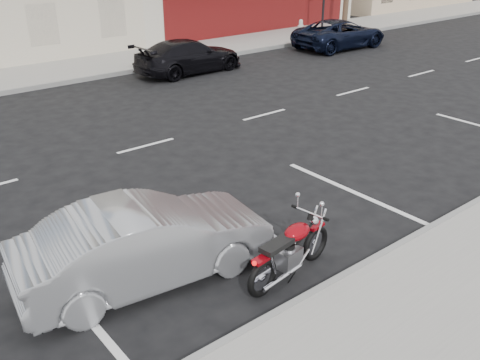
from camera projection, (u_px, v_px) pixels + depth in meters
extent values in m
plane|color=black|center=(210.00, 129.00, 14.63)|extent=(120.00, 120.00, 0.00)
cube|color=gray|center=(218.00, 349.00, 6.81)|extent=(80.00, 0.12, 0.16)
cylinder|color=beige|center=(301.00, 28.00, 27.28)|extent=(0.20, 0.20, 0.60)
sphere|color=beige|center=(301.00, 21.00, 27.15)|extent=(0.20, 0.20, 0.20)
torus|color=black|center=(339.00, 228.00, 9.15)|extent=(0.62, 0.18, 0.61)
torus|color=black|center=(291.00, 260.00, 8.27)|extent=(0.62, 0.18, 0.61)
cube|color=maroon|center=(340.00, 212.00, 9.01)|extent=(0.32, 0.16, 0.05)
cube|color=maroon|center=(290.00, 242.00, 8.11)|extent=(0.29, 0.18, 0.05)
cube|color=gray|center=(315.00, 241.00, 8.66)|extent=(0.42, 0.32, 0.31)
ellipsoid|color=maroon|center=(323.00, 217.00, 8.62)|extent=(0.55, 0.38, 0.25)
cube|color=black|center=(305.00, 229.00, 8.31)|extent=(0.59, 0.31, 0.08)
cylinder|color=silver|center=(335.00, 199.00, 8.74)|extent=(0.12, 0.64, 0.03)
sphere|color=silver|center=(338.00, 207.00, 8.90)|extent=(0.15, 0.15, 0.15)
cylinder|color=silver|center=(310.00, 260.00, 8.44)|extent=(0.87, 0.19, 0.07)
cylinder|color=silver|center=(297.00, 254.00, 8.60)|extent=(0.87, 0.19, 0.07)
cylinder|color=silver|center=(338.00, 215.00, 9.00)|extent=(0.35, 0.09, 0.72)
cylinder|color=black|center=(322.00, 229.00, 8.73)|extent=(0.73, 0.14, 0.45)
imported|color=#97999E|center=(147.00, 243.00, 8.05)|extent=(4.08, 1.86, 1.30)
imported|color=black|center=(340.00, 34.00, 24.53)|extent=(4.73, 2.29, 1.30)
imported|color=black|center=(189.00, 56.00, 20.22)|extent=(4.41, 1.94, 1.26)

